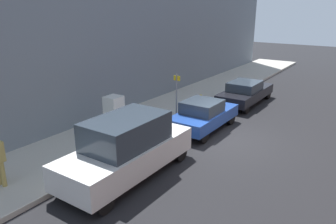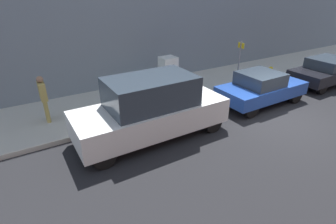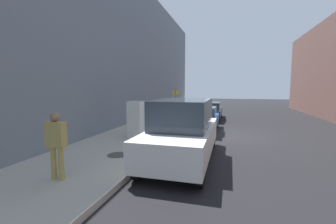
{
  "view_description": "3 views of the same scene",
  "coord_description": "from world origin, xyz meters",
  "px_view_note": "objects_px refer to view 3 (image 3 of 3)",
  "views": [
    {
      "loc": [
        5.27,
        -12.47,
        5.58
      ],
      "look_at": [
        -1.93,
        -1.91,
        1.42
      ],
      "focal_mm": 35.0,
      "sensor_mm": 36.0,
      "label": 1
    },
    {
      "loc": [
        5.48,
        -8.54,
        4.74
      ],
      "look_at": [
        -1.29,
        -4.43,
        0.89
      ],
      "focal_mm": 28.0,
      "sensor_mm": 36.0,
      "label": 2
    },
    {
      "loc": [
        0.02,
        -12.47,
        2.54
      ],
      "look_at": [
        -2.82,
        -2.22,
        1.37
      ],
      "focal_mm": 24.0,
      "sensor_mm": 36.0,
      "label": 3
    }
  ],
  "objects_px": {
    "parked_van_white": "(183,130)",
    "parked_hatchback_blue": "(202,119)",
    "street_sign_post": "(176,105)",
    "fire_hydrant": "(185,116)",
    "discarded_refrigerator": "(136,119)",
    "pedestrian_walking_far": "(56,141)",
    "parked_sedan_dark": "(210,110)"
  },
  "relations": [
    {
      "from": "pedestrian_walking_far",
      "to": "parked_sedan_dark",
      "type": "relative_size",
      "value": 0.37
    },
    {
      "from": "fire_hydrant",
      "to": "discarded_refrigerator",
      "type": "bearing_deg",
      "value": -103.61
    },
    {
      "from": "parked_van_white",
      "to": "street_sign_post",
      "type": "bearing_deg",
      "value": 106.18
    },
    {
      "from": "street_sign_post",
      "to": "parked_hatchback_blue",
      "type": "xyz_separation_m",
      "value": [
        1.61,
        -0.17,
        -0.72
      ]
    },
    {
      "from": "discarded_refrigerator",
      "to": "parked_van_white",
      "type": "relative_size",
      "value": 0.33
    },
    {
      "from": "fire_hydrant",
      "to": "pedestrian_walking_far",
      "type": "bearing_deg",
      "value": -96.41
    },
    {
      "from": "street_sign_post",
      "to": "parked_hatchback_blue",
      "type": "bearing_deg",
      "value": -5.91
    },
    {
      "from": "parked_hatchback_blue",
      "to": "parked_sedan_dark",
      "type": "xyz_separation_m",
      "value": [
        -0.0,
        5.22,
        -0.03
      ]
    },
    {
      "from": "parked_van_white",
      "to": "parked_hatchback_blue",
      "type": "xyz_separation_m",
      "value": [
        0.0,
        5.37,
        -0.32
      ]
    },
    {
      "from": "parked_van_white",
      "to": "discarded_refrigerator",
      "type": "bearing_deg",
      "value": 139.88
    },
    {
      "from": "street_sign_post",
      "to": "parked_sedan_dark",
      "type": "bearing_deg",
      "value": 72.36
    },
    {
      "from": "fire_hydrant",
      "to": "parked_van_white",
      "type": "height_order",
      "value": "parked_van_white"
    },
    {
      "from": "street_sign_post",
      "to": "fire_hydrant",
      "type": "bearing_deg",
      "value": 86.69
    },
    {
      "from": "discarded_refrigerator",
      "to": "fire_hydrant",
      "type": "relative_size",
      "value": 2.17
    },
    {
      "from": "discarded_refrigerator",
      "to": "fire_hydrant",
      "type": "bearing_deg",
      "value": 76.39
    },
    {
      "from": "fire_hydrant",
      "to": "parked_van_white",
      "type": "xyz_separation_m",
      "value": [
        1.48,
        -7.77,
        0.47
      ]
    },
    {
      "from": "parked_van_white",
      "to": "parked_sedan_dark",
      "type": "relative_size",
      "value": 1.08
    },
    {
      "from": "pedestrian_walking_far",
      "to": "parked_van_white",
      "type": "relative_size",
      "value": 0.34
    },
    {
      "from": "street_sign_post",
      "to": "fire_hydrant",
      "type": "height_order",
      "value": "street_sign_post"
    },
    {
      "from": "discarded_refrigerator",
      "to": "street_sign_post",
      "type": "bearing_deg",
      "value": 69.6
    },
    {
      "from": "fire_hydrant",
      "to": "parked_van_white",
      "type": "bearing_deg",
      "value": -79.25
    },
    {
      "from": "discarded_refrigerator",
      "to": "parked_van_white",
      "type": "height_order",
      "value": "parked_van_white"
    },
    {
      "from": "street_sign_post",
      "to": "pedestrian_walking_far",
      "type": "distance_m",
      "value": 8.53
    },
    {
      "from": "street_sign_post",
      "to": "parked_hatchback_blue",
      "type": "relative_size",
      "value": 0.57
    },
    {
      "from": "fire_hydrant",
      "to": "parked_hatchback_blue",
      "type": "distance_m",
      "value": 2.83
    },
    {
      "from": "fire_hydrant",
      "to": "pedestrian_walking_far",
      "type": "xyz_separation_m",
      "value": [
        -1.2,
        -10.7,
        0.62
      ]
    },
    {
      "from": "street_sign_post",
      "to": "parked_van_white",
      "type": "bearing_deg",
      "value": -73.82
    },
    {
      "from": "pedestrian_walking_far",
      "to": "parked_sedan_dark",
      "type": "distance_m",
      "value": 13.78
    },
    {
      "from": "parked_hatchback_blue",
      "to": "parked_van_white",
      "type": "bearing_deg",
      "value": -90.0
    },
    {
      "from": "pedestrian_walking_far",
      "to": "parked_hatchback_blue",
      "type": "xyz_separation_m",
      "value": [
        2.68,
        8.29,
        -0.46
      ]
    },
    {
      "from": "fire_hydrant",
      "to": "pedestrian_walking_far",
      "type": "distance_m",
      "value": 10.78
    },
    {
      "from": "parked_sedan_dark",
      "to": "discarded_refrigerator",
      "type": "bearing_deg",
      "value": -108.71
    }
  ]
}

